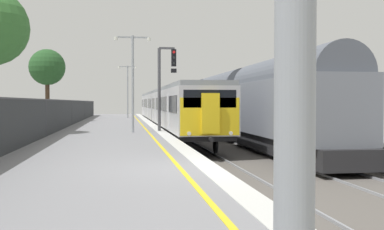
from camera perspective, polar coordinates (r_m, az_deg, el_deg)
name	(u,v)px	position (r m, az deg, el deg)	size (l,w,h in m)	color
ground	(293,189)	(12.61, 12.27, -8.83)	(17.40, 110.00, 1.21)	gray
commuter_train_at_platform	(167,107)	(40.29, -3.03, 1.00)	(2.83, 39.93, 3.81)	#B7B7BC
freight_train_adjacent_track	(207,102)	(43.48, 1.90, 1.56)	(2.60, 55.74, 4.85)	#232326
signal_gantry	(164,79)	(27.16, -3.46, 4.48)	(1.10, 0.24, 4.87)	#47474C
platform_lamp_mid	(133,75)	(25.88, -7.28, 4.89)	(2.00, 0.20, 5.33)	#93999E
platform_lamp_far	(128,87)	(50.17, -7.90, 3.41)	(2.00, 0.20, 5.57)	#93999E
background_tree_centre	(46,68)	(42.04, -17.41, 5.49)	(3.09, 3.09, 6.24)	#473323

